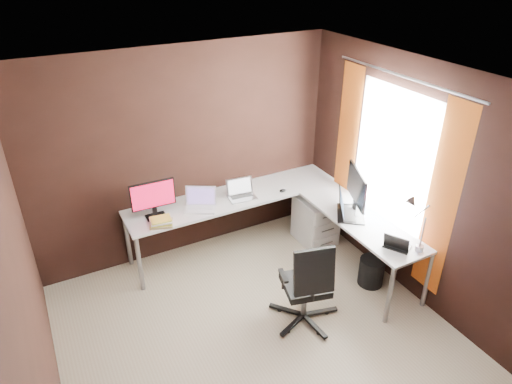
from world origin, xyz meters
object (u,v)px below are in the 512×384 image
Objects in this scene: laptop_black_small at (397,245)px; book_stack at (161,222)px; laptop_silver at (241,193)px; laptop_black_big at (347,210)px; monitor_left at (153,197)px; laptop_white at (201,204)px; wastebasket at (371,271)px; desk_lamp at (415,218)px; monitor_right at (357,188)px; drawer_pedestal at (315,220)px; office_chair at (306,298)px.

book_stack is (-1.94, 1.51, -0.00)m from laptop_black_small.
laptop_black_big is (0.87, -0.91, 0.01)m from laptop_silver.
book_stack is at bearing -87.10° from monitor_left.
laptop_white is 1.32× the size of wastebasket.
laptop_black_small is 0.35m from desk_lamp.
book_stack is at bearing -165.85° from laptop_silver.
monitor_right reaches higher than laptop_black_small.
drawer_pedestal is 1.47m from office_chair.
monitor_right is at bearing 85.98° from wastebasket.
monitor_left is 1.52× the size of wastebasket.
monitor_right is 0.26m from laptop_black_big.
office_chair is (1.03, -1.51, -0.68)m from monitor_left.
monitor_right is at bearing -80.15° from drawer_pedestal.
monitor_left is 1.15× the size of laptop_white.
book_stack is (0.00, -0.20, -0.21)m from monitor_left.
desk_lamp is at bearing -84.95° from wastebasket.
laptop_silver reaches higher than laptop_black_small.
laptop_silver is 1.19× the size of book_stack.
drawer_pedestal is 0.92m from monitor_right.
laptop_white is (0.52, -0.06, -0.19)m from monitor_left.
office_chair reaches higher than drawer_pedestal.
wastebasket is at bearing 22.45° from office_chair.
monitor_left reaches higher than laptop_black_small.
monitor_left is 0.50× the size of office_chair.
monitor_left is 2.56m from wastebasket.
drawer_pedestal is 1.05× the size of monitor_right.
laptop_silver is at bearing 79.78° from laptop_black_big.
monitor_right reaches higher than laptop_black_big.
monitor_right reaches higher than wastebasket.
book_stack is (-1.94, 0.15, 0.47)m from drawer_pedestal.
laptop_black_big is at bearing 45.99° from office_chair.
laptop_black_small is 0.31× the size of office_chair.
monitor_right is at bearing -38.60° from laptop_black_big.
laptop_silver reaches higher than drawer_pedestal.
monitor_left is (-1.94, 0.35, 0.67)m from drawer_pedestal.
laptop_black_small is (-0.10, -0.78, -0.24)m from monitor_right.
office_chair is (-0.88, -0.54, -0.50)m from laptop_black_big.
laptop_black_small is 0.70m from wastebasket.
desk_lamp reaches higher than wastebasket.
office_chair is (-1.02, 0.28, -0.81)m from desk_lamp.
drawer_pedestal is 2.07× the size of book_stack.
wastebasket is (-0.04, 0.42, -0.94)m from desk_lamp.
monitor_right reaches higher than book_stack.
book_stack is at bearing 124.98° from desk_lamp.
laptop_black_small is 1.06× the size of book_stack.
laptop_black_small is 2.46m from book_stack.
desk_lamp is (0.14, -0.82, 0.31)m from laptop_black_big.
monitor_right is 1.35m from laptop_silver.
laptop_black_big reaches higher than laptop_silver.
book_stack is at bearing 149.84° from wastebasket.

